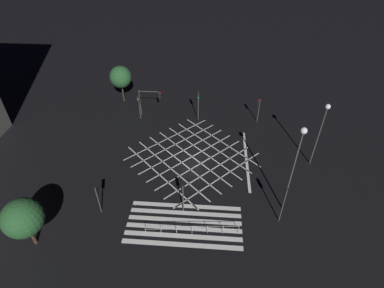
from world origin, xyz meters
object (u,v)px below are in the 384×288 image
Objects in this scene: traffic_light_nw_cross at (139,102)px; street_lamp_east at (298,153)px; traffic_light_median_north at (198,100)px; traffic_light_median_south at (183,193)px; traffic_light_nw_main at (151,97)px; traffic_light_se_cross at (284,199)px; street_tree_far at (121,77)px; street_tree_near at (23,218)px; traffic_light_sw_cross at (97,194)px; traffic_light_ne_main at (259,106)px; street_lamp_west at (323,121)px.

traffic_light_nw_cross is 23.97m from street_lamp_east.
traffic_light_median_north is 16.64m from traffic_light_median_south.
traffic_light_nw_main is 1.06× the size of traffic_light_nw_cross.
street_tree_far is (-20.90, 21.76, 1.03)m from traffic_light_se_cross.
traffic_light_se_cross is at bearing 45.59° from traffic_light_nw_cross.
street_tree_near is at bearing 100.65° from traffic_light_se_cross.
traffic_light_ne_main reaches higher than traffic_light_sw_cross.
street_tree_far is at bearing 136.68° from street_lamp_east.
street_lamp_east is at bearing -84.66° from traffic_light_sw_cross.
traffic_light_nw_main is 0.93× the size of traffic_light_se_cross.
traffic_light_ne_main reaches higher than traffic_light_median_south.
traffic_light_ne_main is 0.37× the size of street_lamp_east.
traffic_light_ne_main is at bearing -27.80° from traffic_light_median_south.
traffic_light_median_south is 0.35× the size of street_lamp_east.
traffic_light_nw_main is at bearing 19.87° from traffic_light_median_south.
traffic_light_sw_cross is 0.79× the size of traffic_light_se_cross.
traffic_light_sw_cross is 22.26m from street_tree_far.
traffic_light_median_north is 1.04× the size of traffic_light_se_cross.
traffic_light_median_south is at bearing -84.78° from traffic_light_sw_cross.
traffic_light_nw_main is 1.93m from traffic_light_nw_cross.
traffic_light_se_cross is (15.68, -17.99, 0.09)m from traffic_light_nw_main.
traffic_light_median_south is at bearing 20.14° from street_tree_near.
street_lamp_west is at bearing -68.39° from traffic_light_sw_cross.
traffic_light_nw_main is at bearing -96.80° from traffic_light_median_north.
traffic_light_median_north is at bearing -6.80° from traffic_light_nw_main.
traffic_light_sw_cross is 6.36m from street_tree_near.
street_lamp_west is at bearing 122.73° from traffic_light_ne_main.
street_tree_near is at bearing -32.25° from traffic_light_median_north.
street_lamp_west reaches higher than traffic_light_ne_main.
traffic_light_median_north is 1.26× the size of traffic_light_median_south.
street_lamp_west reaches higher than traffic_light_sw_cross.
street_tree_far is (-3.33, 21.95, 1.65)m from traffic_light_sw_cross.
traffic_light_median_north is (6.80, -0.81, 0.20)m from traffic_light_nw_main.
traffic_light_sw_cross is at bearing 45.83° from traffic_light_ne_main.
traffic_light_nw_main is 15.17m from traffic_light_ne_main.
traffic_light_median_south is 11.09m from street_lamp_east.
street_tree_near is (-22.38, -4.21, 0.45)m from traffic_light_se_cross.
traffic_light_median_north reaches higher than traffic_light_median_south.
traffic_light_se_cross is 22.77m from street_tree_near.
street_tree_near reaches higher than traffic_light_sw_cross.
street_tree_far is (-5.22, 3.77, 1.12)m from traffic_light_nw_main.
traffic_light_median_south is at bearing 25.69° from traffic_light_nw_cross.
traffic_light_ne_main is (16.70, 0.47, -0.07)m from traffic_light_nw_cross.
traffic_light_median_south is 0.82× the size of traffic_light_se_cross.
street_tree_near is at bearing -154.67° from street_lamp_west.
street_tree_near reaches higher than traffic_light_nw_main.
traffic_light_sw_cross is 0.93× the size of traffic_light_ne_main.
street_lamp_west is (5.00, 8.75, 3.01)m from traffic_light_se_cross.
street_lamp_west reaches higher than traffic_light_nw_cross.
street_lamp_west reaches higher than traffic_light_se_cross.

